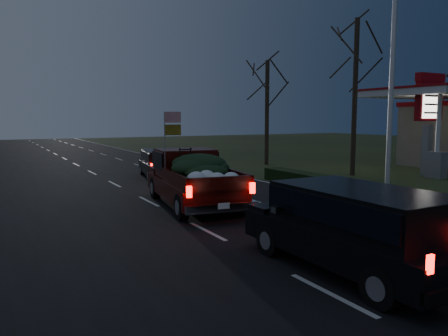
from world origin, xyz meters
name	(u,v)px	position (x,y,z in m)	size (l,w,h in m)	color
ground	(207,232)	(0.00, 0.00, 0.00)	(120.00, 120.00, 0.00)	black
road_asphalt	(207,232)	(0.00, 0.00, 0.01)	(14.00, 120.00, 0.02)	black
hedge_row	(340,186)	(7.80, 3.00, 0.30)	(1.00, 10.00, 0.60)	black
light_pole	(392,61)	(9.50, 2.00, 5.48)	(0.50, 0.90, 9.16)	silver
gas_price_pylon	(429,107)	(16.00, 4.99, 3.77)	(2.00, 0.41, 5.57)	gray
gas_canopy	(436,98)	(18.00, 6.00, 4.35)	(7.10, 6.10, 4.88)	silver
bare_tree_mid	(356,59)	(12.50, 7.00, 6.35)	(3.60, 3.60, 8.50)	black
bare_tree_far	(267,87)	(11.50, 14.00, 5.23)	(3.60, 3.60, 7.00)	black
pickup_truck	(193,175)	(1.17, 3.52, 1.13)	(2.99, 6.02, 3.03)	#3C0B08
lead_suv	(161,161)	(2.76, 11.04, 0.92)	(2.50, 4.47, 1.21)	black
rear_suv	(357,221)	(1.24, -4.37, 1.09)	(2.32, 5.00, 1.44)	black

